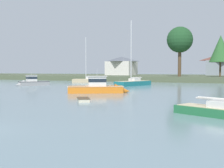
{
  "coord_description": "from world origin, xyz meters",
  "views": [
    {
      "loc": [
        13.12,
        -10.06,
        3.17
      ],
      "look_at": [
        -3.94,
        28.59,
        1.11
      ],
      "focal_mm": 45.57,
      "sensor_mm": 36.0,
      "label": 1
    }
  ],
  "objects_px": {
    "sailboat_teal": "(133,84)",
    "dinghy_cream": "(83,100)",
    "cruiser_orange": "(101,89)",
    "sailboat_sand": "(88,82)",
    "cruiser_grey": "(31,83)"
  },
  "relations": [
    {
      "from": "cruiser_orange",
      "to": "cruiser_grey",
      "type": "distance_m",
      "value": 24.37
    },
    {
      "from": "cruiser_orange",
      "to": "cruiser_grey",
      "type": "relative_size",
      "value": 1.27
    },
    {
      "from": "cruiser_orange",
      "to": "dinghy_cream",
      "type": "xyz_separation_m",
      "value": [
        3.09,
        -10.57,
        -0.39
      ]
    },
    {
      "from": "cruiser_orange",
      "to": "sailboat_teal",
      "type": "relative_size",
      "value": 0.63
    },
    {
      "from": "cruiser_orange",
      "to": "sailboat_sand",
      "type": "relative_size",
      "value": 0.71
    },
    {
      "from": "cruiser_orange",
      "to": "dinghy_cream",
      "type": "height_order",
      "value": "cruiser_orange"
    },
    {
      "from": "sailboat_sand",
      "to": "sailboat_teal",
      "type": "relative_size",
      "value": 0.88
    },
    {
      "from": "cruiser_orange",
      "to": "sailboat_teal",
      "type": "xyz_separation_m",
      "value": [
        -2.14,
        19.37,
        -0.23
      ]
    },
    {
      "from": "sailboat_teal",
      "to": "cruiser_orange",
      "type": "bearing_deg",
      "value": -83.71
    },
    {
      "from": "cruiser_orange",
      "to": "dinghy_cream",
      "type": "bearing_deg",
      "value": -73.71
    },
    {
      "from": "cruiser_grey",
      "to": "dinghy_cream",
      "type": "xyz_separation_m",
      "value": [
        24.79,
        -21.68,
        -0.34
      ]
    },
    {
      "from": "cruiser_orange",
      "to": "cruiser_grey",
      "type": "xyz_separation_m",
      "value": [
        -21.7,
        11.1,
        -0.05
      ]
    },
    {
      "from": "dinghy_cream",
      "to": "cruiser_orange",
      "type": "bearing_deg",
      "value": 106.29
    },
    {
      "from": "cruiser_orange",
      "to": "sailboat_sand",
      "type": "bearing_deg",
      "value": 121.67
    },
    {
      "from": "sailboat_teal",
      "to": "dinghy_cream",
      "type": "height_order",
      "value": "sailboat_teal"
    }
  ]
}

